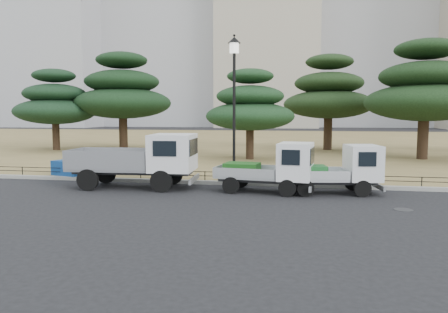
% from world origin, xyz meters
% --- Properties ---
extents(ground, '(220.00, 220.00, 0.00)m').
position_xyz_m(ground, '(0.00, 0.00, 0.00)').
color(ground, black).
extents(lawn, '(120.00, 56.00, 0.15)m').
position_xyz_m(lawn, '(0.00, 30.60, 0.07)').
color(lawn, olive).
rests_on(lawn, ground).
extents(curb, '(120.00, 0.25, 0.16)m').
position_xyz_m(curb, '(0.00, 2.60, 0.08)').
color(curb, gray).
rests_on(curb, ground).
extents(truck_large, '(5.28, 2.41, 2.25)m').
position_xyz_m(truck_large, '(-3.39, 1.24, 1.25)').
color(truck_large, black).
rests_on(truck_large, ground).
extents(truck_kei_front, '(3.88, 2.01, 1.97)m').
position_xyz_m(truck_kei_front, '(2.08, 1.14, 0.98)').
color(truck_kei_front, black).
rests_on(truck_kei_front, ground).
extents(truck_kei_rear, '(3.79, 2.06, 1.88)m').
position_xyz_m(truck_kei_rear, '(4.65, 1.39, 0.94)').
color(truck_kei_rear, black).
rests_on(truck_kei_rear, ground).
extents(street_lamp, '(0.56, 0.56, 6.21)m').
position_xyz_m(street_lamp, '(0.28, 2.90, 4.35)').
color(street_lamp, black).
rests_on(street_lamp, lawn).
extents(pipe_fence, '(38.00, 0.04, 0.40)m').
position_xyz_m(pipe_fence, '(0.00, 2.75, 0.44)').
color(pipe_fence, black).
rests_on(pipe_fence, lawn).
extents(tarp_pile, '(1.76, 1.50, 1.00)m').
position_xyz_m(tarp_pile, '(-7.71, 3.22, 0.55)').
color(tarp_pile, navy).
rests_on(tarp_pile, lawn).
extents(manhole, '(0.60, 0.60, 0.01)m').
position_xyz_m(manhole, '(6.50, -1.20, 0.01)').
color(manhole, '#2D2D30').
rests_on(manhole, ground).
extents(pine_west_far, '(6.42, 6.42, 6.48)m').
position_xyz_m(pine_west_far, '(-16.50, 16.25, 3.89)').
color(pine_west_far, black).
rests_on(pine_west_far, lawn).
extents(pine_west_near, '(7.92, 7.92, 7.92)m').
position_xyz_m(pine_west_near, '(-11.50, 18.06, 4.72)').
color(pine_west_near, black).
rests_on(pine_west_near, lawn).
extents(pine_center_left, '(5.69, 5.69, 5.78)m').
position_xyz_m(pine_center_left, '(-0.19, 12.10, 3.49)').
color(pine_center_left, black).
rests_on(pine_center_left, lawn).
extents(pine_center_right, '(7.22, 7.22, 7.66)m').
position_xyz_m(pine_center_right, '(5.11, 20.52, 4.59)').
color(pine_center_right, black).
rests_on(pine_center_right, lawn).
extents(pine_east_near, '(7.56, 7.56, 7.64)m').
position_xyz_m(pine_east_near, '(10.79, 14.15, 4.56)').
color(pine_east_near, black).
rests_on(pine_east_near, lawn).
extents(tower_center_left, '(22.00, 20.00, 55.00)m').
position_xyz_m(tower_center_left, '(-5.00, 85.00, 27.50)').
color(tower_center_left, '#AAA08C').
rests_on(tower_center_left, ground).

